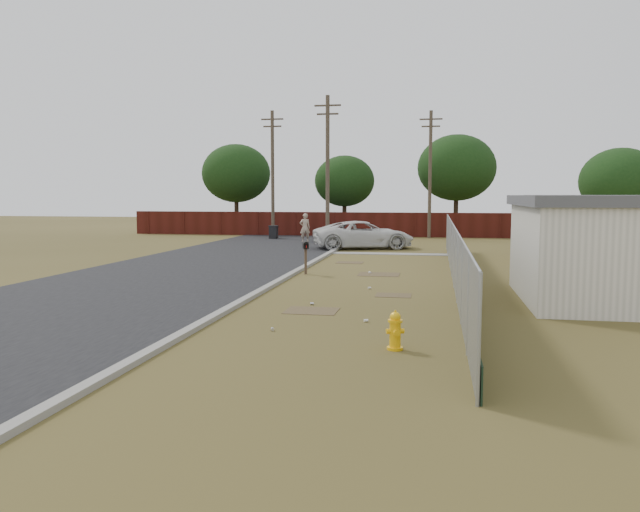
% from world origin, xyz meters
% --- Properties ---
extents(ground, '(120.00, 120.00, 0.00)m').
position_xyz_m(ground, '(0.00, 0.00, 0.00)').
color(ground, brown).
rests_on(ground, ground).
extents(street, '(15.10, 60.00, 0.12)m').
position_xyz_m(street, '(-6.76, 8.05, 0.02)').
color(street, black).
rests_on(street, ground).
extents(chainlink_fence, '(0.10, 27.06, 2.02)m').
position_xyz_m(chainlink_fence, '(3.12, 1.03, 0.80)').
color(chainlink_fence, '#989BA1').
rests_on(chainlink_fence, ground).
extents(privacy_fence, '(30.00, 0.12, 1.80)m').
position_xyz_m(privacy_fence, '(-6.00, 25.00, 0.90)').
color(privacy_fence, '#41130D').
rests_on(privacy_fence, ground).
extents(utility_poles, '(12.60, 8.24, 9.00)m').
position_xyz_m(utility_poles, '(-3.67, 20.67, 4.69)').
color(utility_poles, brown).
rests_on(utility_poles, ground).
extents(houses, '(9.30, 17.24, 3.10)m').
position_xyz_m(houses, '(9.70, 3.13, 1.56)').
color(houses, white).
rests_on(houses, ground).
extents(horizon_trees, '(33.32, 31.94, 7.78)m').
position_xyz_m(horizon_trees, '(0.84, 23.56, 4.63)').
color(horizon_trees, '#342417').
rests_on(horizon_trees, ground).
extents(fire_hydrant, '(0.41, 0.41, 0.81)m').
position_xyz_m(fire_hydrant, '(1.68, -8.82, 0.38)').
color(fire_hydrant, yellow).
rests_on(fire_hydrant, ground).
extents(mailbox, '(0.34, 0.57, 1.30)m').
position_xyz_m(mailbox, '(-2.54, 2.56, 1.03)').
color(mailbox, brown).
rests_on(mailbox, ground).
extents(pickup_truck, '(6.34, 4.46, 1.61)m').
position_xyz_m(pickup_truck, '(-1.64, 14.56, 0.80)').
color(pickup_truck, silver).
rests_on(pickup_truck, ground).
extents(pedestrian, '(0.81, 0.69, 1.89)m').
position_xyz_m(pedestrian, '(-5.98, 18.75, 0.95)').
color(pedestrian, tan).
rests_on(pedestrian, ground).
extents(trash_bin, '(0.61, 0.67, 0.93)m').
position_xyz_m(trash_bin, '(-8.80, 21.37, 0.48)').
color(trash_bin, black).
rests_on(trash_bin, ground).
extents(scattered_litter, '(2.12, 10.97, 0.07)m').
position_xyz_m(scattered_litter, '(-0.22, -3.09, 0.04)').
color(scattered_litter, silver).
rests_on(scattered_litter, ground).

